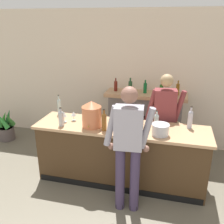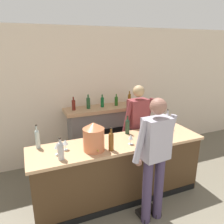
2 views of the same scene
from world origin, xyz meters
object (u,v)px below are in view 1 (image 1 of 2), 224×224
at_px(wine_glass_front_left, 128,124).
at_px(ice_bucket_steel, 160,130).
at_px(wine_bottle_chardonnay_pale, 104,121).
at_px(wine_bottle_merlot_tall, 141,114).
at_px(person_customer, 128,146).
at_px(wine_bottle_burgundy_dark, 190,119).
at_px(fireplace_stone, 145,120).
at_px(wine_glass_by_dispenser, 74,114).
at_px(potted_plant_corner, 6,127).
at_px(person_bartender, 164,119).
at_px(wine_bottle_port_short, 156,120).
at_px(wine_bottle_rose_blush, 59,106).
at_px(wine_bottle_riesling_slim, 61,117).
at_px(wine_glass_near_bucket, 64,115).
at_px(copper_dispenser, 92,114).

bearing_deg(wine_glass_front_left, ice_bucket_steel, -2.17).
bearing_deg(wine_bottle_chardonnay_pale, wine_bottle_merlot_tall, 43.50).
bearing_deg(ice_bucket_steel, person_customer, -128.40).
bearing_deg(wine_bottle_burgundy_dark, fireplace_stone, 126.43).
relative_size(fireplace_stone, wine_bottle_merlot_tall, 5.04).
relative_size(wine_glass_by_dispenser, wine_glass_front_left, 1.01).
bearing_deg(wine_glass_by_dispenser, person_customer, -33.20).
xyz_separation_m(potted_plant_corner, person_bartender, (3.42, -0.31, 0.65)).
relative_size(wine_bottle_burgundy_dark, wine_bottle_port_short, 1.21).
bearing_deg(wine_bottle_rose_blush, person_bartender, 9.10).
bearing_deg(wine_bottle_port_short, wine_bottle_chardonnay_pale, -160.05).
relative_size(fireplace_stone, wine_bottle_port_short, 5.53).
distance_m(person_bartender, wine_bottle_riesling_slim, 1.71).
relative_size(fireplace_stone, wine_glass_near_bucket, 9.00).
height_order(wine_glass_by_dispenser, wine_glass_front_left, wine_glass_by_dispenser).
distance_m(wine_bottle_burgundy_dark, wine_bottle_riesling_slim, 1.97).
bearing_deg(wine_bottle_rose_blush, wine_bottle_port_short, -6.70).
xyz_separation_m(fireplace_stone, wine_bottle_riesling_slim, (-1.12, -1.49, 0.51)).
height_order(wine_bottle_riesling_slim, wine_bottle_chardonnay_pale, wine_bottle_chardonnay_pale).
bearing_deg(wine_glass_front_left, wine_bottle_burgundy_dark, 20.72).
bearing_deg(copper_dispenser, person_customer, -37.75).
bearing_deg(wine_bottle_riesling_slim, wine_bottle_burgundy_dark, 11.63).
xyz_separation_m(wine_bottle_burgundy_dark, wine_bottle_rose_blush, (-2.18, 0.06, -0.00)).
distance_m(person_bartender, copper_dispenser, 1.27).
height_order(ice_bucket_steel, wine_bottle_rose_blush, wine_bottle_rose_blush).
height_order(person_bartender, wine_bottle_port_short, person_bartender).
height_order(potted_plant_corner, wine_bottle_chardonnay_pale, wine_bottle_chardonnay_pale).
xyz_separation_m(wine_bottle_rose_blush, wine_glass_by_dispenser, (0.35, -0.21, -0.04)).
height_order(wine_bottle_burgundy_dark, wine_bottle_riesling_slim, wine_bottle_burgundy_dark).
bearing_deg(wine_bottle_port_short, fireplace_stone, 104.16).
bearing_deg(person_customer, wine_bottle_riesling_slim, 159.19).
bearing_deg(wine_glass_by_dispenser, wine_bottle_burgundy_dark, 4.76).
height_order(wine_bottle_merlot_tall, wine_glass_by_dispenser, wine_bottle_merlot_tall).
distance_m(copper_dispenser, wine_bottle_riesling_slim, 0.48).
xyz_separation_m(person_customer, copper_dispenser, (-0.67, 0.52, 0.19)).
bearing_deg(ice_bucket_steel, fireplace_stone, 105.07).
bearing_deg(wine_glass_front_left, wine_bottle_merlot_tall, 70.42).
bearing_deg(person_customer, fireplace_stone, 90.42).
relative_size(wine_glass_by_dispenser, wine_glass_near_bucket, 0.89).
xyz_separation_m(fireplace_stone, wine_glass_front_left, (-0.09, -1.43, 0.48)).
bearing_deg(wine_bottle_chardonnay_pale, ice_bucket_steel, 3.55).
xyz_separation_m(person_customer, wine_bottle_port_short, (0.30, 0.69, 0.11)).
bearing_deg(wine_bottle_port_short, wine_bottle_merlot_tall, 145.14).
xyz_separation_m(wine_bottle_riesling_slim, wine_bottle_rose_blush, (-0.25, 0.46, 0.02)).
height_order(fireplace_stone, ice_bucket_steel, fireplace_stone).
bearing_deg(wine_bottle_riesling_slim, wine_bottle_rose_blush, 118.47).
distance_m(ice_bucket_steel, wine_glass_near_bucket, 1.54).
height_order(person_customer, wine_bottle_burgundy_dark, person_customer).
bearing_deg(potted_plant_corner, wine_glass_by_dispenser, -22.11).
height_order(person_bartender, wine_bottle_chardonnay_pale, person_bartender).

